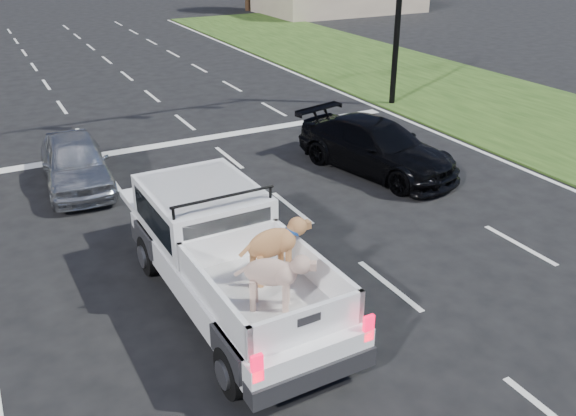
{
  "coord_description": "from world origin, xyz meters",
  "views": [
    {
      "loc": [
        -4.67,
        -7.96,
        6.39
      ],
      "look_at": [
        0.58,
        2.0,
        1.09
      ],
      "focal_mm": 38.0,
      "sensor_mm": 36.0,
      "label": 1
    }
  ],
  "objects": [
    {
      "name": "grass_shoulder_right",
      "position": [
        13.0,
        6.0,
        0.03
      ],
      "size": [
        8.0,
        60.0,
        0.06
      ],
      "primitive_type": "cube",
      "color": "#213E13",
      "rests_on": "ground"
    },
    {
      "name": "road_markings",
      "position": [
        0.0,
        6.56,
        0.01
      ],
      "size": [
        17.75,
        60.0,
        0.01
      ],
      "color": "silver",
      "rests_on": "ground"
    },
    {
      "name": "ground",
      "position": [
        0.0,
        0.0,
        0.0
      ],
      "size": [
        160.0,
        160.0,
        0.0
      ],
      "primitive_type": "plane",
      "color": "black",
      "rests_on": "ground"
    },
    {
      "name": "pickup_truck",
      "position": [
        -1.19,
        0.96,
        1.0
      ],
      "size": [
        2.26,
        5.76,
        2.14
      ],
      "rotation": [
        0.0,
        0.0,
        0.02
      ],
      "color": "black",
      "rests_on": "ground"
    },
    {
      "name": "black_coupe",
      "position": [
        5.0,
        5.09,
        0.72
      ],
      "size": [
        3.16,
        5.28,
        1.43
      ],
      "primitive_type": "imported",
      "rotation": [
        0.0,
        0.0,
        0.25
      ],
      "color": "black",
      "rests_on": "ground"
    },
    {
      "name": "silver_sedan",
      "position": [
        -2.64,
        7.85,
        0.68
      ],
      "size": [
        1.88,
        4.11,
        1.37
      ],
      "primitive_type": "imported",
      "rotation": [
        0.0,
        0.0,
        -0.07
      ],
      "color": "#B2B5BA",
      "rests_on": "ground"
    }
  ]
}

